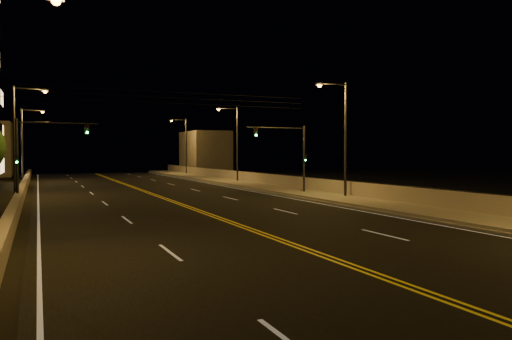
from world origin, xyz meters
name	(u,v)px	position (x,y,z in m)	size (l,w,h in m)	color
road	(208,214)	(0.00, 20.00, 0.01)	(18.00, 120.00, 0.02)	black
sidewalk	(369,204)	(10.80, 20.00, 0.15)	(3.60, 120.00, 0.30)	gray
curb	(345,206)	(8.93, 20.00, 0.07)	(0.14, 120.00, 0.15)	gray
parapet_wall	(390,193)	(12.45, 20.00, 0.80)	(0.30, 120.00, 1.00)	#A6998A
jersey_barrier	(12,216)	(-9.73, 20.00, 0.42)	(0.45, 120.00, 0.85)	#A6998A
distant_building_right	(205,153)	(16.50, 71.80, 3.43)	(6.00, 10.00, 6.85)	gray
parapet_rail	(390,185)	(12.45, 20.00, 1.33)	(0.06, 0.06, 120.00)	black
lane_markings	(209,214)	(0.00, 19.93, 0.02)	(17.32, 116.00, 0.00)	silver
streetlight_1	(342,132)	(11.50, 24.23, 4.93)	(2.55, 0.28, 8.46)	#2D2D33
streetlight_2	(235,139)	(11.50, 45.50, 4.93)	(2.55, 0.28, 8.46)	#2D2D33
streetlight_3	(184,143)	(11.50, 66.35, 4.93)	(2.55, 0.28, 8.46)	#2D2D33
streetlight_5	(18,133)	(-9.90, 35.71, 4.93)	(2.55, 0.28, 8.46)	#2D2D33
streetlight_6	(25,139)	(-9.90, 56.75, 4.93)	(2.55, 0.28, 8.46)	#2D2D33
traffic_signal_right	(292,151)	(9.94, 28.90, 3.57)	(5.11, 0.31, 5.57)	#2D2D33
traffic_signal_left	(35,150)	(-8.74, 28.90, 3.57)	(5.11, 0.31, 5.57)	#2D2D33
overhead_wires	(167,97)	(0.00, 29.50, 7.40)	(22.00, 0.03, 0.83)	black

